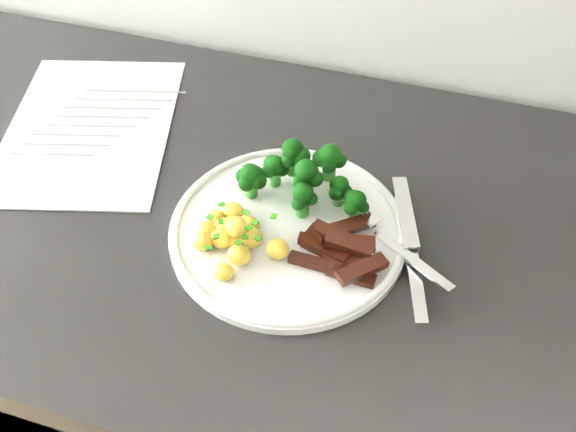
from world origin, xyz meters
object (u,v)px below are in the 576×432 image
at_px(counter, 275,398).
at_px(fork, 397,245).
at_px(broccoli, 303,175).
at_px(recipe_paper, 89,127).
at_px(knife, 412,262).
at_px(potatoes, 234,234).
at_px(beef_strips, 341,250).
at_px(plate, 288,229).

bearing_deg(counter, fork, -4.97).
xyz_separation_m(counter, broccoli, (0.03, 0.04, 0.49)).
bearing_deg(recipe_paper, fork, -12.57).
bearing_deg(knife, broccoli, 156.46).
bearing_deg(counter, broccoli, 52.61).
height_order(potatoes, beef_strips, potatoes).
xyz_separation_m(broccoli, fork, (0.12, -0.05, -0.02)).
distance_m(recipe_paper, plate, 0.32).
distance_m(counter, recipe_paper, 0.53).
distance_m(counter, fork, 0.48).
bearing_deg(fork, recipe_paper, 167.43).
height_order(beef_strips, fork, beef_strips).
relative_size(counter, broccoli, 14.96).
relative_size(broccoli, potatoes, 1.49).
xyz_separation_m(potatoes, beef_strips, (0.12, 0.01, -0.00)).
height_order(recipe_paper, knife, knife).
height_order(plate, beef_strips, beef_strips).
relative_size(beef_strips, knife, 0.54).
bearing_deg(potatoes, broccoli, 60.49).
height_order(broccoli, knife, broccoli).
bearing_deg(fork, knife, -28.28).
relative_size(plate, broccoli, 1.70).
bearing_deg(plate, recipe_paper, 161.93).
distance_m(plate, beef_strips, 0.07).
xyz_separation_m(counter, plate, (0.03, -0.02, 0.45)).
height_order(counter, recipe_paper, recipe_paper).
xyz_separation_m(recipe_paper, plate, (0.31, -0.10, 0.01)).
bearing_deg(recipe_paper, plate, -18.07).
relative_size(broccoli, knife, 0.79).
xyz_separation_m(broccoli, beef_strips, (0.07, -0.08, -0.02)).
bearing_deg(plate, knife, -2.55).
xyz_separation_m(counter, fork, (0.15, -0.01, 0.46)).
bearing_deg(fork, counter, 175.03).
distance_m(broccoli, potatoes, 0.11).
height_order(recipe_paper, beef_strips, beef_strips).
relative_size(recipe_paper, beef_strips, 3.18).
relative_size(beef_strips, fork, 0.76).
bearing_deg(potatoes, knife, 8.61).
xyz_separation_m(broccoli, knife, (0.14, -0.06, -0.03)).
bearing_deg(plate, beef_strips, -18.04).
xyz_separation_m(fork, knife, (0.02, -0.01, -0.01)).
relative_size(counter, knife, 11.79).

